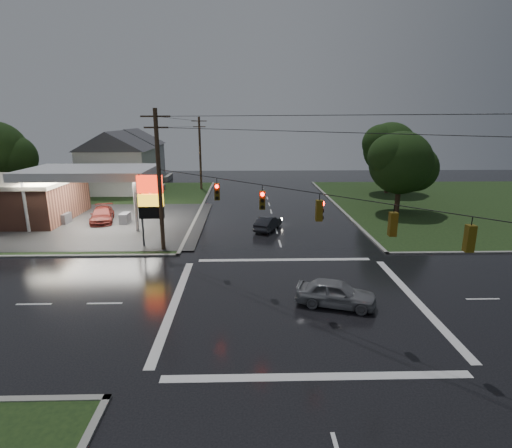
{
  "coord_description": "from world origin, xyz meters",
  "views": [
    {
      "loc": [
        -2.86,
        -21.12,
        10.24
      ],
      "look_at": [
        -2.16,
        6.21,
        3.0
      ],
      "focal_mm": 28.0,
      "sensor_mm": 36.0,
      "label": 1
    }
  ],
  "objects_px": {
    "tree_ne_far": "(391,149)",
    "car_crossing": "(336,293)",
    "gas_station": "(23,196)",
    "car_north": "(268,223)",
    "tree_ne_near": "(402,163)",
    "house_far": "(133,154)",
    "pylon_sign": "(151,199)",
    "house_near": "(118,161)",
    "utility_pole_nw": "(159,179)",
    "car_pump": "(102,215)",
    "utility_pole_n": "(200,152)"
  },
  "relations": [
    {
      "from": "gas_station",
      "to": "tree_ne_far",
      "type": "height_order",
      "value": "tree_ne_far"
    },
    {
      "from": "pylon_sign",
      "to": "car_crossing",
      "type": "distance_m",
      "value": 17.14
    },
    {
      "from": "pylon_sign",
      "to": "tree_ne_far",
      "type": "xyz_separation_m",
      "value": [
        27.65,
        23.49,
        2.17
      ]
    },
    {
      "from": "tree_ne_near",
      "to": "car_crossing",
      "type": "relative_size",
      "value": 2.02
    },
    {
      "from": "pylon_sign",
      "to": "gas_station",
      "type": "bearing_deg",
      "value": 148.78
    },
    {
      "from": "gas_station",
      "to": "car_north",
      "type": "relative_size",
      "value": 6.5
    },
    {
      "from": "pylon_sign",
      "to": "car_north",
      "type": "distance_m",
      "value": 11.35
    },
    {
      "from": "car_crossing",
      "to": "utility_pole_nw",
      "type": "bearing_deg",
      "value": 66.7
    },
    {
      "from": "utility_pole_n",
      "to": "house_far",
      "type": "bearing_deg",
      "value": 141.23
    },
    {
      "from": "pylon_sign",
      "to": "tree_ne_near",
      "type": "xyz_separation_m",
      "value": [
        24.64,
        11.49,
        1.55
      ]
    },
    {
      "from": "utility_pole_n",
      "to": "tree_ne_near",
      "type": "height_order",
      "value": "utility_pole_n"
    },
    {
      "from": "gas_station",
      "to": "house_near",
      "type": "bearing_deg",
      "value": 73.83
    },
    {
      "from": "tree_ne_far",
      "to": "car_crossing",
      "type": "distance_m",
      "value": 38.09
    },
    {
      "from": "utility_pole_n",
      "to": "car_crossing",
      "type": "height_order",
      "value": "utility_pole_n"
    },
    {
      "from": "gas_station",
      "to": "car_north",
      "type": "xyz_separation_m",
      "value": [
        24.88,
        -4.36,
        -1.88
      ]
    },
    {
      "from": "gas_station",
      "to": "house_near",
      "type": "height_order",
      "value": "house_near"
    },
    {
      "from": "house_near",
      "to": "car_north",
      "type": "distance_m",
      "value": 29.1
    },
    {
      "from": "car_north",
      "to": "house_near",
      "type": "bearing_deg",
      "value": -21.28
    },
    {
      "from": "tree_ne_far",
      "to": "utility_pole_nw",
      "type": "bearing_deg",
      "value": -137.41
    },
    {
      "from": "utility_pole_nw",
      "to": "house_far",
      "type": "bearing_deg",
      "value": 107.92
    },
    {
      "from": "house_near",
      "to": "gas_station",
      "type": "bearing_deg",
      "value": -106.17
    },
    {
      "from": "pylon_sign",
      "to": "tree_ne_near",
      "type": "bearing_deg",
      "value": 25.01
    },
    {
      "from": "car_crossing",
      "to": "car_pump",
      "type": "distance_m",
      "value": 27.56
    },
    {
      "from": "tree_ne_far",
      "to": "car_north",
      "type": "bearing_deg",
      "value": -133.9
    },
    {
      "from": "tree_ne_far",
      "to": "car_north",
      "type": "xyz_separation_m",
      "value": [
        -17.95,
        -18.65,
        -5.52
      ]
    },
    {
      "from": "pylon_sign",
      "to": "tree_ne_far",
      "type": "height_order",
      "value": "tree_ne_far"
    },
    {
      "from": "pylon_sign",
      "to": "house_far",
      "type": "distance_m",
      "value": 39.21
    },
    {
      "from": "tree_ne_near",
      "to": "pylon_sign",
      "type": "bearing_deg",
      "value": -154.99
    },
    {
      "from": "utility_pole_nw",
      "to": "tree_ne_near",
      "type": "xyz_separation_m",
      "value": [
        23.64,
        12.49,
        -0.16
      ]
    },
    {
      "from": "house_near",
      "to": "house_far",
      "type": "height_order",
      "value": "same"
    },
    {
      "from": "utility_pole_n",
      "to": "car_pump",
      "type": "relative_size",
      "value": 2.02
    },
    {
      "from": "car_pump",
      "to": "pylon_sign",
      "type": "bearing_deg",
      "value": -63.39
    },
    {
      "from": "car_crossing",
      "to": "pylon_sign",
      "type": "bearing_deg",
      "value": 66.36
    },
    {
      "from": "gas_station",
      "to": "utility_pole_n",
      "type": "xyz_separation_m",
      "value": [
        16.18,
        18.3,
        2.92
      ]
    },
    {
      "from": "house_far",
      "to": "tree_ne_far",
      "type": "xyz_separation_m",
      "value": [
        39.1,
        -14.01,
        1.77
      ]
    },
    {
      "from": "tree_ne_near",
      "to": "house_far",
      "type": "bearing_deg",
      "value": 144.23
    },
    {
      "from": "pylon_sign",
      "to": "tree_ne_near",
      "type": "relative_size",
      "value": 0.67
    },
    {
      "from": "house_near",
      "to": "tree_ne_near",
      "type": "relative_size",
      "value": 1.23
    },
    {
      "from": "gas_station",
      "to": "utility_pole_nw",
      "type": "distance_m",
      "value": 19.38
    },
    {
      "from": "pylon_sign",
      "to": "house_near",
      "type": "xyz_separation_m",
      "value": [
        -10.45,
        25.5,
        0.39
      ]
    },
    {
      "from": "utility_pole_nw",
      "to": "house_far",
      "type": "distance_m",
      "value": 40.48
    },
    {
      "from": "utility_pole_n",
      "to": "house_near",
      "type": "xyz_separation_m",
      "value": [
        -11.45,
        -2.0,
        -1.06
      ]
    },
    {
      "from": "gas_station",
      "to": "car_pump",
      "type": "relative_size",
      "value": 5.04
    },
    {
      "from": "utility_pole_n",
      "to": "car_crossing",
      "type": "xyz_separation_m",
      "value": [
        11.66,
        -38.6,
        -4.71
      ]
    },
    {
      "from": "pylon_sign",
      "to": "tree_ne_near",
      "type": "distance_m",
      "value": 27.23
    },
    {
      "from": "pylon_sign",
      "to": "car_pump",
      "type": "bearing_deg",
      "value": 130.41
    },
    {
      "from": "gas_station",
      "to": "pylon_sign",
      "type": "distance_m",
      "value": 17.81
    },
    {
      "from": "pylon_sign",
      "to": "house_near",
      "type": "bearing_deg",
      "value": 112.28
    },
    {
      "from": "house_near",
      "to": "utility_pole_n",
      "type": "bearing_deg",
      "value": 9.91
    },
    {
      "from": "gas_station",
      "to": "tree_ne_far",
      "type": "bearing_deg",
      "value": 18.46
    }
  ]
}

